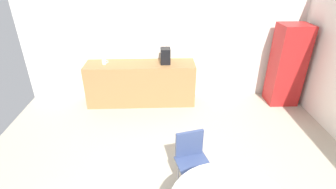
# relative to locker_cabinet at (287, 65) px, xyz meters

# --- Properties ---
(wall_back) EXTENTS (6.00, 0.10, 2.60)m
(wall_back) POSITION_rel_locker_cabinet_xyz_m (-2.55, 0.45, 0.45)
(wall_back) COLOR white
(wall_back) RESTS_ON ground_plane
(counter_block) EXTENTS (2.28, 0.60, 0.90)m
(counter_block) POSITION_rel_locker_cabinet_xyz_m (-3.07, 0.10, -0.40)
(counter_block) COLOR #9E7042
(counter_block) RESTS_ON ground_plane
(locker_cabinet) EXTENTS (0.60, 0.50, 1.71)m
(locker_cabinet) POSITION_rel_locker_cabinet_xyz_m (0.00, 0.00, 0.00)
(locker_cabinet) COLOR #B21E1E
(locker_cabinet) RESTS_ON ground_plane
(chair_navy) EXTENTS (0.51, 0.51, 0.83)m
(chair_navy) POSITION_rel_locker_cabinet_xyz_m (-2.27, -2.30, -0.33)
(chair_navy) COLOR silver
(chair_navy) RESTS_ON ground_plane
(mug_white) EXTENTS (0.13, 0.08, 0.09)m
(mug_white) POSITION_rel_locker_cabinet_xyz_m (-3.80, 0.09, 0.10)
(mug_white) COLOR white
(mug_white) RESTS_ON counter_block
(coffee_maker) EXTENTS (0.20, 0.24, 0.32)m
(coffee_maker) POSITION_rel_locker_cabinet_xyz_m (-2.54, 0.10, 0.21)
(coffee_maker) COLOR black
(coffee_maker) RESTS_ON counter_block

